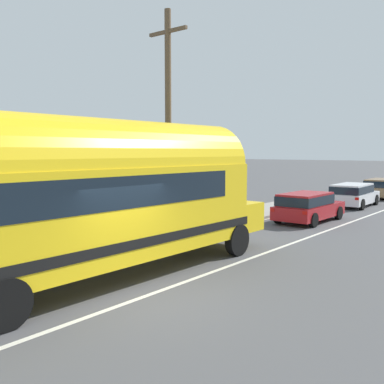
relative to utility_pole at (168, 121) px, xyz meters
name	(u,v)px	position (x,y,z in m)	size (l,w,h in m)	color
ground_plane	(141,298)	(4.20, -5.53, -4.42)	(300.00, 300.00, 0.00)	#4C4C4F
lane_markings	(305,223)	(2.59, 6.47, -4.42)	(3.62, 80.00, 0.01)	silver
sidewalk_slab	(222,219)	(-0.65, 4.47, -4.35)	(2.72, 90.00, 0.15)	gray
utility_pole	(168,121)	(0.00, 0.00, 0.00)	(1.80, 0.24, 8.50)	brown
painted_bus	(90,192)	(2.45, -5.54, -2.12)	(2.71, 12.10, 4.12)	yellow
car_lead	(307,205)	(2.58, 6.77, -3.64)	(1.93, 4.32, 1.37)	#A5191E
car_second	(353,193)	(2.30, 13.73, -3.63)	(2.08, 4.46, 1.37)	white
car_third	(383,187)	(2.34, 19.76, -3.63)	(2.07, 4.30, 1.37)	olive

